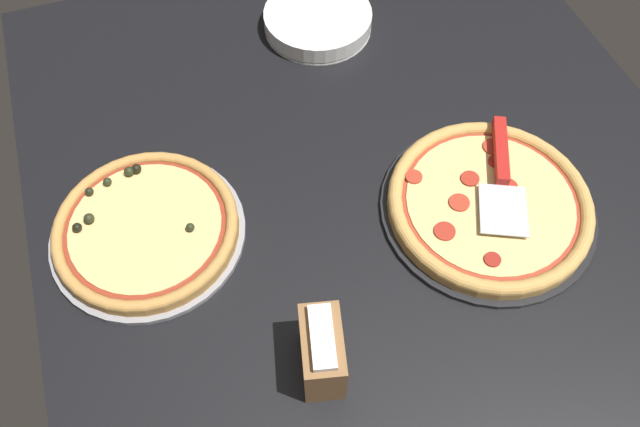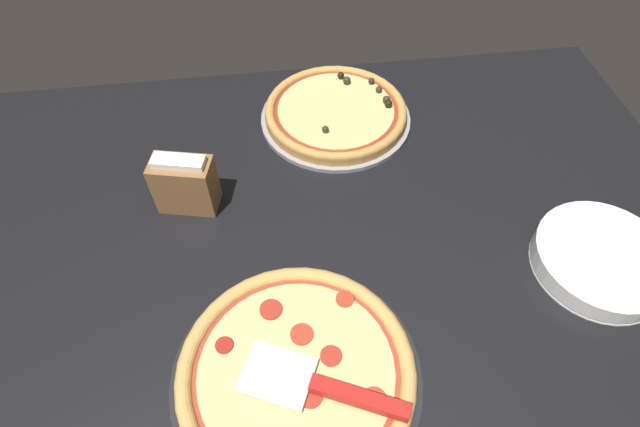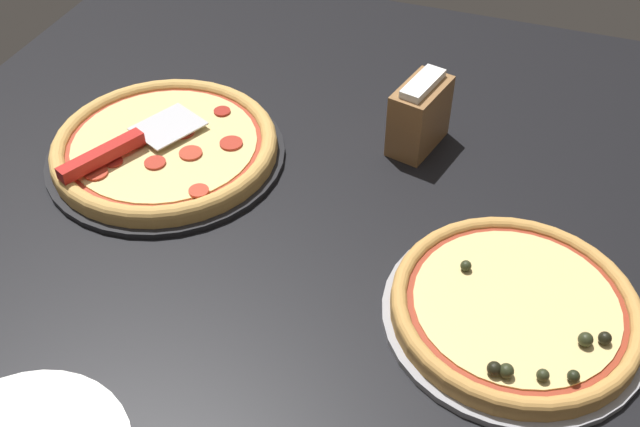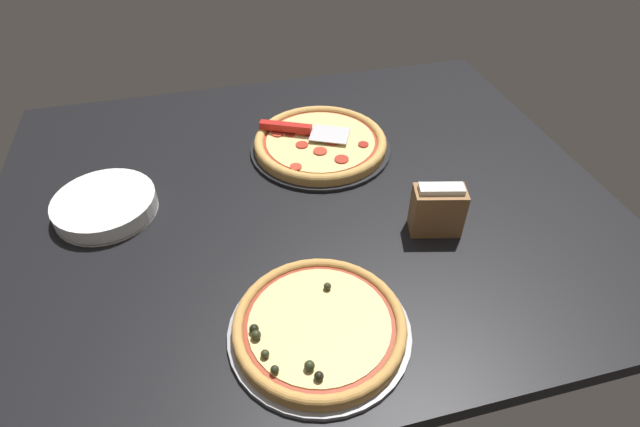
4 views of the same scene
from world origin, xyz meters
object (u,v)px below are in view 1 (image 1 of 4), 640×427
serving_spatula (501,164)px  napkin_holder (322,352)px  pizza_front (490,203)px  pizza_back (146,227)px  plate_stack (318,20)px

serving_spatula → napkin_holder: bearing=118.3°
pizza_front → napkin_holder: bearing=114.5°
pizza_back → serving_spatula: size_ratio=1.30×
pizza_back → serving_spatula: bearing=-98.5°
serving_spatula → napkin_holder: napkin_holder is taller
pizza_back → plate_stack: size_ratio=1.36×
pizza_front → napkin_holder: (-16.93, 37.17, 3.46)cm
pizza_front → pizza_back: bearing=75.5°
serving_spatula → napkin_holder: (-22.55, 41.84, 1.12)cm
pizza_front → plate_stack: plate_stack is taller
pizza_back → plate_stack: 60.22cm
pizza_front → plate_stack: bearing=13.1°
napkin_holder → pizza_back: bearing=33.0°
pizza_front → pizza_back: pizza_back is taller
pizza_front → pizza_back: (15.00, 57.90, 0.05)cm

